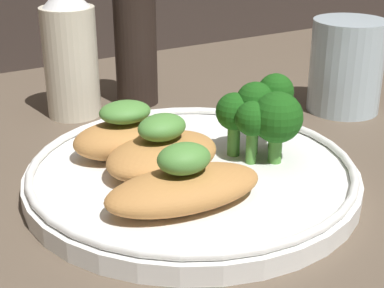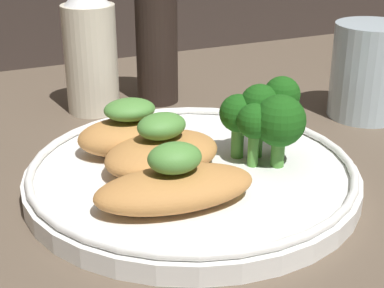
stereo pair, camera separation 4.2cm
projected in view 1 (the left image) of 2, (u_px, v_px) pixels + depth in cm
name	position (u px, v px, depth cm)	size (l,w,h in cm)	color
ground_plane	(192.00, 192.00, 43.82)	(180.00, 180.00, 1.00)	brown
plate	(192.00, 174.00, 43.23)	(24.41, 24.41, 2.00)	white
grilled_meat_front	(184.00, 185.00, 37.54)	(11.06, 6.09, 4.31)	#BC7F42
grilled_meat_middle	(163.00, 152.00, 42.05)	(9.75, 7.73, 4.37)	#BC7F42
grilled_meat_back	(126.00, 135.00, 44.58)	(8.86, 6.36, 4.37)	#BC7F42
broccoli_bunch	(263.00, 112.00, 43.51)	(6.18, 6.00, 6.10)	#4C8E38
sauce_bottle	(70.00, 53.00, 55.13)	(5.09, 5.09, 12.70)	beige
pepper_grinder	(135.00, 30.00, 57.71)	(4.19, 4.19, 16.57)	black
drinking_glass	(346.00, 66.00, 57.01)	(7.06, 7.06, 8.95)	silver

